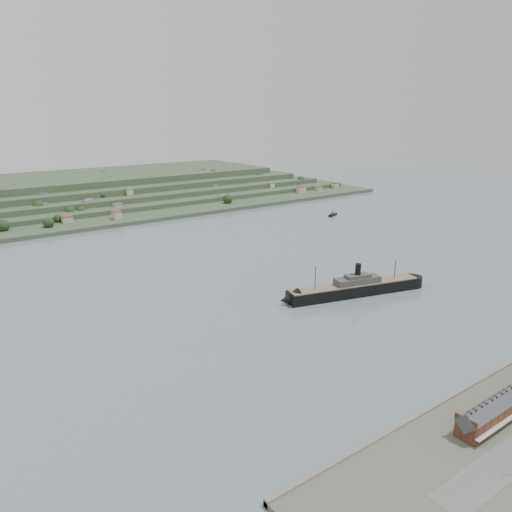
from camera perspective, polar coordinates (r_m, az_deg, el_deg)
ground at (r=325.73m, az=0.34°, el=-3.96°), size 1400.00×1400.00×0.00m
terrace_row at (r=217.50m, az=26.64°, el=-14.77°), size 55.60×9.80×11.07m
far_peninsula at (r=678.86m, az=-18.21°, el=6.94°), size 760.00×309.00×30.00m
steamship at (r=321.33m, az=10.80°, el=-3.69°), size 100.79×37.43×24.65m
tugboat at (r=322.03m, az=7.10°, el=-4.06°), size 13.34×3.65×5.99m
ferry_east at (r=563.18m, az=8.77°, el=4.71°), size 16.16×10.28×5.89m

